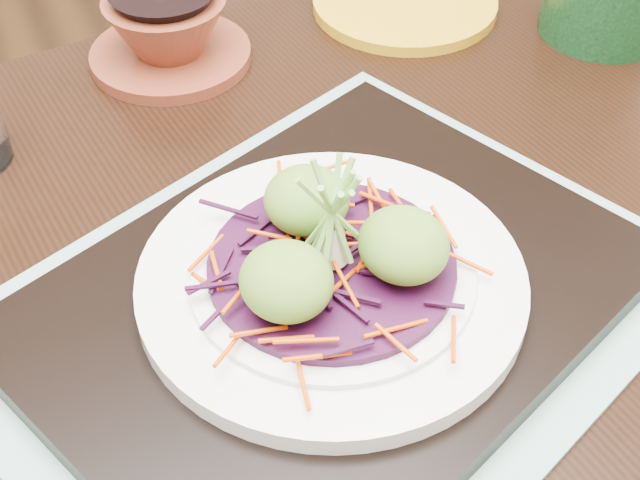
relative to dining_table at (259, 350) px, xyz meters
name	(u,v)px	position (x,y,z in m)	size (l,w,h in m)	color
dining_table	(259,350)	(0.00, 0.00, 0.00)	(1.21, 0.89, 0.70)	black
placemat	(331,308)	(0.04, -0.06, 0.09)	(0.47, 0.37, 0.00)	#87AFA3
serving_tray	(331,297)	(0.04, -0.06, 0.11)	(0.41, 0.31, 0.02)	black
white_plate	(331,279)	(0.04, -0.06, 0.12)	(0.27, 0.27, 0.02)	white
cabbage_bed	(332,266)	(0.04, -0.06, 0.14)	(0.17, 0.17, 0.01)	#360A2D
carrot_julienne	(332,257)	(0.04, -0.06, 0.15)	(0.21, 0.21, 0.01)	#D64203
guacamole_scoops	(332,241)	(0.04, -0.06, 0.16)	(0.15, 0.13, 0.05)	olive
scallion_garnish	(332,217)	(0.04, -0.06, 0.18)	(0.06, 0.06, 0.09)	#7EB749
terracotta_bowl_set	(168,34)	(0.03, 0.30, 0.12)	(0.21, 0.21, 0.07)	maroon
yellow_plate	(405,3)	(0.28, 0.30, 0.10)	(0.19, 0.19, 0.01)	#CB9116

